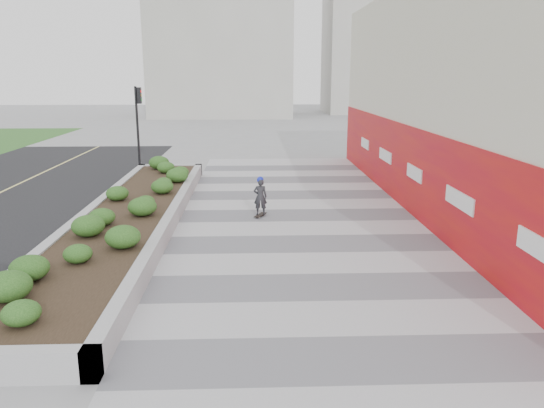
{
  "coord_description": "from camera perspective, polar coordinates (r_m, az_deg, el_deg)",
  "views": [
    {
      "loc": [
        -1.57,
        -9.51,
        4.73
      ],
      "look_at": [
        -1.0,
        5.38,
        1.1
      ],
      "focal_mm": 35.0,
      "sensor_mm": 36.0,
      "label": 1
    }
  ],
  "objects": [
    {
      "name": "ground",
      "position": [
        10.73,
        6.61,
        -12.54
      ],
      "size": [
        160.0,
        160.0,
        0.0
      ],
      "primitive_type": "plane",
      "color": "gray",
      "rests_on": "ground"
    },
    {
      "name": "walkway",
      "position": [
        13.46,
        4.68,
        -6.9
      ],
      "size": [
        8.0,
        36.0,
        0.01
      ],
      "primitive_type": "cube",
      "color": "#A8A8AD",
      "rests_on": "ground"
    },
    {
      "name": "building",
      "position": [
        20.38,
        23.01,
        10.51
      ],
      "size": [
        6.04,
        24.08,
        8.0
      ],
      "color": "beige",
      "rests_on": "ground"
    },
    {
      "name": "planter",
      "position": [
        17.51,
        -15.1,
        -1.05
      ],
      "size": [
        3.0,
        18.0,
        0.9
      ],
      "color": "#9E9EA0",
      "rests_on": "ground"
    },
    {
      "name": "traffic_signal_near",
      "position": [
        27.66,
        -14.18,
        9.2
      ],
      "size": [
        0.33,
        0.28,
        4.2
      ],
      "color": "black",
      "rests_on": "ground"
    },
    {
      "name": "distant_bldg_north_l",
      "position": [
        64.81,
        -5.51,
        18.29
      ],
      "size": [
        16.0,
        12.0,
        20.0
      ],
      "primitive_type": "cube",
      "color": "#ADAAA3",
      "rests_on": "ground"
    },
    {
      "name": "distant_bldg_north_r",
      "position": [
        71.83,
        11.81,
        19.22
      ],
      "size": [
        14.0,
        10.0,
        24.0
      ],
      "primitive_type": "cube",
      "color": "#ADAAA3",
      "rests_on": "ground"
    },
    {
      "name": "manhole_cover",
      "position": [
        13.53,
        6.8,
        -6.85
      ],
      "size": [
        0.44,
        0.44,
        0.01
      ],
      "primitive_type": "cylinder",
      "color": "#595654",
      "rests_on": "ground"
    },
    {
      "name": "skateboarder",
      "position": [
        18.04,
        -1.27,
        0.83
      ],
      "size": [
        0.47,
        0.74,
        1.4
      ],
      "rotation": [
        0.0,
        0.0,
        -0.41
      ],
      "color": "beige",
      "rests_on": "ground"
    }
  ]
}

